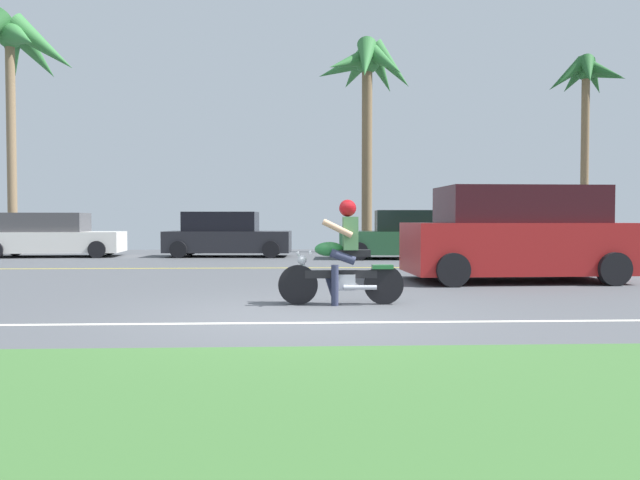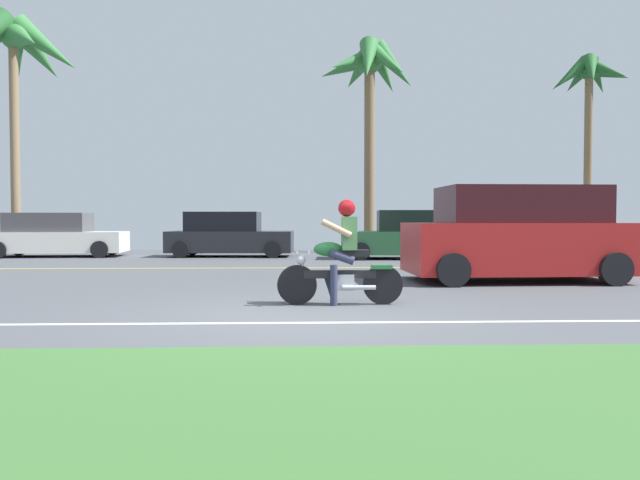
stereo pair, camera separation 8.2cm
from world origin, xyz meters
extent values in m
cube|color=#4C4F54|center=(0.00, 3.00, -0.02)|extent=(56.00, 30.00, 0.04)
cube|color=#3D6B33|center=(0.00, -4.10, 0.03)|extent=(56.00, 3.80, 0.06)
cube|color=silver|center=(0.00, -0.52, 0.00)|extent=(50.40, 0.12, 0.01)
cube|color=yellow|center=(0.00, 8.02, 0.00)|extent=(50.40, 0.12, 0.01)
cylinder|color=black|center=(-0.07, 1.12, 0.29)|extent=(0.59, 0.10, 0.59)
cylinder|color=black|center=(1.21, 1.10, 0.29)|extent=(0.59, 0.10, 0.59)
cylinder|color=#B7BAC1|center=(0.03, 1.12, 0.54)|extent=(0.26, 0.05, 0.51)
cube|color=black|center=(0.57, 1.11, 0.45)|extent=(1.07, 0.12, 0.12)
cube|color=#B7BAC1|center=(0.62, 1.11, 0.33)|extent=(0.32, 0.20, 0.23)
ellipsoid|color=#236B33|center=(0.39, 1.11, 0.82)|extent=(0.43, 0.23, 0.22)
cube|color=black|center=(0.77, 1.11, 0.76)|extent=(0.47, 0.22, 0.10)
cube|color=#236B33|center=(1.19, 1.10, 0.56)|extent=(0.32, 0.16, 0.06)
cylinder|color=#B7BAC1|center=(0.11, 1.12, 0.78)|extent=(0.05, 0.61, 0.04)
sphere|color=#B7BAC1|center=(-0.01, 1.12, 0.66)|extent=(0.14, 0.14, 0.14)
cylinder|color=#B7BAC1|center=(0.84, 0.99, 0.26)|extent=(0.49, 0.08, 0.07)
cube|color=#4C7F4C|center=(0.71, 1.11, 1.06)|extent=(0.22, 0.32, 0.49)
sphere|color=maroon|center=(0.67, 1.11, 1.43)|extent=(0.25, 0.25, 0.25)
cylinder|color=#2D334C|center=(0.59, 1.21, 0.71)|extent=(0.39, 0.13, 0.25)
cylinder|color=#2D334C|center=(0.59, 1.01, 0.71)|extent=(0.39, 0.13, 0.25)
cylinder|color=#2D334C|center=(0.47, 0.97, 0.30)|extent=(0.11, 0.11, 0.60)
cylinder|color=#2D334C|center=(0.44, 1.23, 0.26)|extent=(0.20, 0.11, 0.33)
cylinder|color=tan|center=(0.52, 1.31, 1.13)|extent=(0.44, 0.10, 0.28)
cylinder|color=tan|center=(0.51, 0.91, 1.13)|extent=(0.44, 0.10, 0.28)
cube|color=#AD1E1E|center=(4.37, 4.42, 0.68)|extent=(4.39, 2.11, 1.02)
cube|color=#351116|center=(4.46, 4.42, 1.56)|extent=(3.17, 1.80, 0.74)
cylinder|color=black|center=(5.90, 5.46, 0.32)|extent=(0.65, 0.24, 0.64)
cylinder|color=black|center=(2.78, 5.38, 0.32)|extent=(0.65, 0.24, 0.64)
cylinder|color=black|center=(5.96, 3.47, 0.32)|extent=(0.65, 0.24, 0.64)
cylinder|color=black|center=(2.84, 3.38, 0.32)|extent=(0.65, 0.24, 0.64)
cylinder|color=black|center=(6.64, 4.48, 0.73)|extent=(0.21, 0.58, 0.58)
cube|color=white|center=(-8.18, 13.23, 0.50)|extent=(4.53, 2.10, 0.69)
cube|color=#444346|center=(-8.44, 13.21, 1.16)|extent=(2.66, 1.72, 0.64)
cylinder|color=black|center=(-6.53, 12.44, 0.28)|extent=(0.57, 0.22, 0.56)
cylinder|color=black|center=(-9.83, 14.02, 0.28)|extent=(0.57, 0.22, 0.56)
cylinder|color=black|center=(-6.66, 14.24, 0.28)|extent=(0.57, 0.22, 0.56)
cube|color=#232328|center=(-2.32, 13.06, 0.51)|extent=(4.26, 1.91, 0.71)
cube|color=black|center=(-2.57, 13.08, 1.19)|extent=(2.50, 1.58, 0.65)
cylinder|color=black|center=(-3.87, 12.30, 0.28)|extent=(0.57, 0.21, 0.56)
cylinder|color=black|center=(-0.86, 12.14, 0.28)|extent=(0.57, 0.21, 0.56)
cylinder|color=black|center=(-3.78, 13.99, 0.28)|extent=(0.57, 0.21, 0.56)
cylinder|color=black|center=(-0.77, 13.83, 0.28)|extent=(0.57, 0.21, 0.56)
cube|color=#2D663D|center=(3.52, 11.70, 0.52)|extent=(4.48, 2.17, 0.73)
cube|color=black|center=(3.78, 11.68, 1.21)|extent=(2.64, 1.77, 0.67)
cylinder|color=black|center=(5.15, 12.49, 0.28)|extent=(0.57, 0.22, 0.56)
cylinder|color=black|center=(2.03, 12.74, 0.28)|extent=(0.57, 0.22, 0.56)
cylinder|color=black|center=(5.01, 10.67, 0.28)|extent=(0.57, 0.22, 0.56)
cylinder|color=black|center=(1.89, 10.91, 0.28)|extent=(0.57, 0.22, 0.56)
cube|color=white|center=(9.40, 13.49, 0.53)|extent=(3.89, 2.01, 0.76)
cube|color=#444346|center=(9.17, 13.50, 1.26)|extent=(2.29, 1.66, 0.70)
cylinder|color=black|center=(7.98, 12.69, 0.28)|extent=(0.57, 0.22, 0.56)
cylinder|color=black|center=(10.70, 12.51, 0.28)|extent=(0.57, 0.22, 0.56)
cylinder|color=black|center=(8.10, 14.46, 0.28)|extent=(0.57, 0.22, 0.56)
cylinder|color=black|center=(10.82, 14.28, 0.28)|extent=(0.57, 0.22, 0.56)
cylinder|color=brown|center=(10.90, 15.02, 3.44)|extent=(0.29, 0.29, 6.89)
sphere|color=#235B28|center=(10.90, 15.02, 6.89)|extent=(0.77, 0.77, 0.77)
cone|color=#235B28|center=(11.58, 14.93, 6.71)|extent=(1.69, 0.78, 0.90)
cone|color=#235B28|center=(11.42, 15.48, 6.71)|extent=(1.51, 1.41, 1.45)
cone|color=#235B28|center=(10.77, 15.71, 6.71)|extent=(0.84, 1.69, 1.25)
cone|color=#235B28|center=(10.26, 15.31, 6.71)|extent=(1.64, 1.14, 1.40)
cone|color=#235B28|center=(10.23, 14.84, 6.71)|extent=(1.66, 0.95, 1.38)
cone|color=#235B28|center=(10.67, 14.37, 6.71)|extent=(1.03, 1.63, 1.43)
cone|color=#235B28|center=(11.31, 14.47, 6.71)|extent=(1.41, 1.64, 1.17)
cylinder|color=#846B4C|center=(-10.26, 14.82, 3.90)|extent=(0.32, 0.32, 7.81)
sphere|color=#337538|center=(-10.26, 14.82, 7.81)|extent=(0.84, 0.84, 0.84)
cone|color=#337538|center=(-9.17, 15.02, 7.53)|extent=(2.64, 1.33, 2.20)
cone|color=#337538|center=(-9.84, 15.85, 7.53)|extent=(1.79, 2.69, 2.16)
cone|color=#337538|center=(-10.63, 15.87, 7.53)|extent=(1.68, 2.72, 2.10)
cone|color=#337538|center=(-9.54, 13.98, 7.53)|extent=(2.40, 2.58, 1.68)
cylinder|color=brown|center=(2.69, 15.66, 3.67)|extent=(0.40, 0.40, 7.33)
sphere|color=#337538|center=(2.69, 15.66, 7.33)|extent=(1.03, 1.03, 1.03)
cone|color=#337538|center=(3.62, 15.67, 7.10)|extent=(1.93, 0.77, 2.02)
cone|color=#337538|center=(3.30, 16.35, 7.10)|extent=(1.86, 1.97, 1.97)
cone|color=#337538|center=(2.34, 16.51, 7.10)|extent=(1.50, 2.28, 1.59)
cone|color=#337538|center=(1.81, 15.92, 7.10)|extent=(2.30, 1.33, 1.32)
cone|color=#337538|center=(1.95, 15.10, 7.10)|extent=(2.19, 1.90, 1.39)
cone|color=#337538|center=(2.53, 14.75, 7.10)|extent=(1.07, 2.06, 1.99)
cone|color=#337538|center=(3.24, 14.91, 7.10)|extent=(1.84, 2.14, 1.77)
camera|label=1|loc=(-0.14, -8.02, 1.26)|focal=34.80mm
camera|label=2|loc=(-0.06, -8.03, 1.26)|focal=34.80mm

